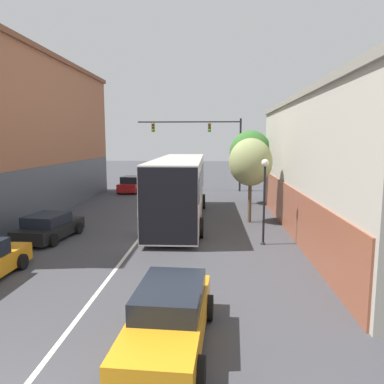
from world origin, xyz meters
TOP-DOWN VIEW (x-y plane):
  - lane_center_line at (0.00, 17.06)m, footprint 0.14×46.11m
  - building_right_storefront at (10.91, 14.09)m, footprint 7.18×20.47m
  - bus at (1.57, 17.01)m, footprint 3.08×12.78m
  - hatchback_foreground at (2.62, 3.33)m, footprint 2.05×4.65m
  - parked_car_left_mid at (-3.91, 28.89)m, footprint 2.24×4.07m
  - parked_car_left_far at (-4.31, 12.36)m, footprint 2.35×4.00m
  - traffic_signal_gantry at (3.09, 30.10)m, footprint 9.59×0.36m
  - street_lamp at (5.88, 12.06)m, footprint 0.34×0.34m
  - street_tree_near at (5.68, 16.74)m, footprint 2.47×2.23m
  - street_tree_far at (6.27, 23.13)m, footprint 3.10×2.79m

SIDE VIEW (x-z plane):
  - lane_center_line at x=0.00m, z-range 0.00..0.01m
  - parked_car_left_far at x=-4.31m, z-range -0.03..1.22m
  - hatchback_foreground at x=2.62m, z-range -0.02..1.38m
  - parked_car_left_mid at x=-3.91m, z-range -0.04..1.43m
  - bus at x=1.57m, z-range 0.22..3.92m
  - street_lamp at x=5.88m, z-range 0.45..4.36m
  - street_tree_near at x=5.68m, z-range 1.06..5.92m
  - building_right_storefront at x=10.91m, z-range 0.12..7.04m
  - street_tree_far at x=6.27m, z-range 1.01..6.47m
  - traffic_signal_gantry at x=3.09m, z-range 1.57..8.27m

